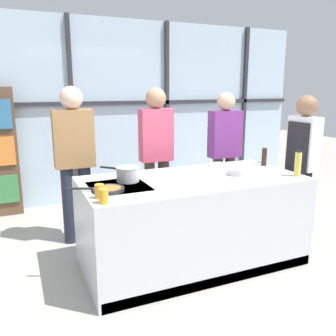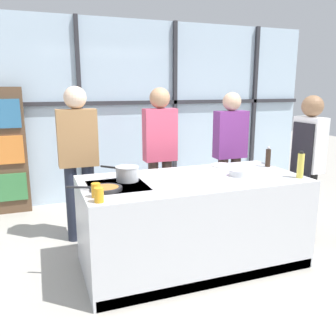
# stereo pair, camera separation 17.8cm
# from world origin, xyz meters

# --- Properties ---
(ground_plane) EXTENTS (18.00, 18.00, 0.00)m
(ground_plane) POSITION_xyz_m (0.00, 0.00, 0.00)
(ground_plane) COLOR #ADA89E
(back_window_wall) EXTENTS (6.40, 0.10, 2.80)m
(back_window_wall) POSITION_xyz_m (0.00, 2.50, 1.40)
(back_window_wall) COLOR silver
(back_window_wall) RESTS_ON ground_plane
(bookshelf) EXTENTS (0.47, 0.19, 1.79)m
(bookshelf) POSITION_xyz_m (-1.80, 2.31, 0.89)
(bookshelf) COLOR brown
(bookshelf) RESTS_ON ground_plane
(demo_island) EXTENTS (2.20, 1.06, 0.90)m
(demo_island) POSITION_xyz_m (-0.00, -0.00, 0.45)
(demo_island) COLOR silver
(demo_island) RESTS_ON ground_plane
(chef) EXTENTS (0.24, 0.38, 1.69)m
(chef) POSITION_xyz_m (1.44, 0.05, 0.99)
(chef) COLOR black
(chef) RESTS_ON ground_plane
(spectator_far_left) EXTENTS (0.44, 0.25, 1.79)m
(spectator_far_left) POSITION_xyz_m (-0.99, 1.00, 1.03)
(spectator_far_left) COLOR #232838
(spectator_far_left) RESTS_ON ground_plane
(spectator_center_left) EXTENTS (0.40, 0.25, 1.78)m
(spectator_center_left) POSITION_xyz_m (0.00, 1.00, 1.04)
(spectator_center_left) COLOR #47382D
(spectator_center_left) RESTS_ON ground_plane
(spectator_center_right) EXTENTS (0.43, 0.24, 1.72)m
(spectator_center_right) POSITION_xyz_m (0.99, 1.00, 0.98)
(spectator_center_right) COLOR #47382D
(spectator_center_right) RESTS_ON ground_plane
(frying_pan) EXTENTS (0.47, 0.29, 0.03)m
(frying_pan) POSITION_xyz_m (-0.89, -0.12, 0.92)
(frying_pan) COLOR #232326
(frying_pan) RESTS_ON demo_island
(saucepan) EXTENTS (0.33, 0.34, 0.14)m
(saucepan) POSITION_xyz_m (-0.64, 0.13, 0.98)
(saucepan) COLOR silver
(saucepan) RESTS_ON demo_island
(white_plate) EXTENTS (0.27, 0.27, 0.01)m
(white_plate) POSITION_xyz_m (0.55, 0.40, 0.91)
(white_plate) COLOR white
(white_plate) RESTS_ON demo_island
(mixing_bowl) EXTENTS (0.20, 0.20, 0.06)m
(mixing_bowl) POSITION_xyz_m (0.48, -0.07, 0.93)
(mixing_bowl) COLOR silver
(mixing_bowl) RESTS_ON demo_island
(oil_bottle) EXTENTS (0.06, 0.06, 0.27)m
(oil_bottle) POSITION_xyz_m (1.00, -0.35, 1.03)
(oil_bottle) COLOR #E0CC4C
(oil_bottle) RESTS_ON demo_island
(pepper_grinder) EXTENTS (0.06, 0.06, 0.23)m
(pepper_grinder) POSITION_xyz_m (1.01, 0.19, 1.01)
(pepper_grinder) COLOR #332319
(pepper_grinder) RESTS_ON demo_island
(juice_glass_near) EXTENTS (0.08, 0.08, 0.12)m
(juice_glass_near) POSITION_xyz_m (-1.00, -0.43, 0.96)
(juice_glass_near) COLOR orange
(juice_glass_near) RESTS_ON demo_island
(juice_glass_far) EXTENTS (0.08, 0.08, 0.12)m
(juice_glass_far) POSITION_xyz_m (-1.00, -0.29, 0.96)
(juice_glass_far) COLOR orange
(juice_glass_far) RESTS_ON demo_island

